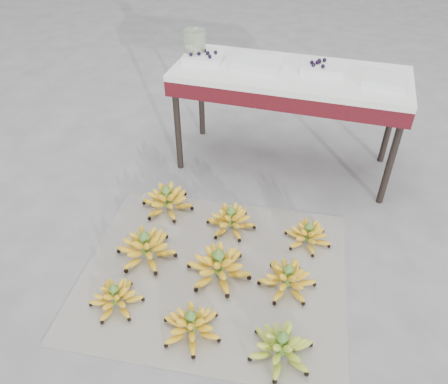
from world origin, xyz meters
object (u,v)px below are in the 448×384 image
(bunch_mid_right, at_px, (287,279))
(glass_jar, at_px, (195,44))
(bunch_back_center, at_px, (231,220))
(tray_right, at_px, (321,68))
(bunch_front_left, at_px, (116,298))
(vendor_table, at_px, (290,83))
(tray_far_left, at_px, (203,58))
(tray_left, at_px, (258,63))
(bunch_mid_left, at_px, (146,247))
(bunch_front_right, at_px, (281,347))
(bunch_back_right, at_px, (308,235))
(bunch_back_left, at_px, (167,200))
(tray_far_right, at_px, (385,81))
(newspaper_mat, at_px, (214,273))
(bunch_front_center, at_px, (191,325))
(bunch_mid_center, at_px, (219,266))

(bunch_mid_right, relative_size, glass_jar, 1.75)
(bunch_back_center, height_order, tray_right, tray_right)
(bunch_front_left, xyz_separation_m, vendor_table, (0.50, 1.31, 0.51))
(bunch_mid_right, relative_size, vendor_table, 0.21)
(tray_far_left, relative_size, tray_left, 0.84)
(bunch_mid_left, height_order, bunch_mid_right, bunch_mid_left)
(tray_far_left, bearing_deg, bunch_front_right, -60.46)
(bunch_back_right, height_order, tray_far_left, tray_far_left)
(bunch_back_left, xyz_separation_m, glass_jar, (-0.05, 0.67, 0.65))
(bunch_front_left, bearing_deg, bunch_front_right, -5.46)
(tray_far_right, bearing_deg, bunch_mid_left, -136.00)
(bunch_mid_right, bearing_deg, tray_left, 115.74)
(bunch_back_left, relative_size, bunch_back_right, 1.01)
(newspaper_mat, relative_size, bunch_back_center, 4.63)
(bunch_back_left, relative_size, bunch_back_center, 1.09)
(tray_far_left, bearing_deg, bunch_back_left, -91.79)
(vendor_table, height_order, tray_left, tray_left)
(bunch_mid_left, xyz_separation_m, tray_far_right, (1.00, 0.97, 0.58))
(bunch_front_left, xyz_separation_m, bunch_back_center, (0.35, 0.63, 0.00))
(bunch_back_center, xyz_separation_m, glass_jar, (-0.43, 0.72, 0.65))
(bunch_front_center, xyz_separation_m, tray_left, (-0.06, 1.36, 0.60))
(tray_right, bearing_deg, glass_jar, -179.91)
(vendor_table, bearing_deg, tray_right, 13.39)
(bunch_mid_right, distance_m, tray_far_left, 1.36)
(bunch_front_left, distance_m, bunch_front_center, 0.37)
(bunch_mid_center, relative_size, tray_right, 1.59)
(bunch_mid_left, xyz_separation_m, bunch_back_left, (-0.04, 0.37, -0.00))
(tray_far_left, relative_size, tray_far_right, 0.99)
(vendor_table, xyz_separation_m, tray_far_right, (0.51, -0.04, 0.09))
(tray_left, height_order, glass_jar, glass_jar)
(bunch_back_left, bearing_deg, bunch_back_right, -4.43)
(tray_left, xyz_separation_m, tray_right, (0.35, 0.03, -0.00))
(newspaper_mat, height_order, tray_left, tray_left)
(bunch_front_left, height_order, tray_far_left, tray_far_left)
(bunch_front_right, distance_m, bunch_back_center, 0.78)
(bunch_mid_right, bearing_deg, bunch_front_right, -79.81)
(bunch_mid_center, xyz_separation_m, glass_jar, (-0.46, 1.06, 0.64))
(bunch_back_left, relative_size, tray_left, 1.03)
(newspaper_mat, relative_size, bunch_front_center, 3.69)
(newspaper_mat, bearing_deg, glass_jar, 112.73)
(tray_far_left, xyz_separation_m, tray_right, (0.68, 0.04, 0.00))
(bunch_front_left, height_order, bunch_back_right, same)
(tray_far_right, bearing_deg, bunch_back_center, -135.42)
(newspaper_mat, relative_size, tray_far_left, 5.20)
(bunch_back_left, bearing_deg, tray_right, 42.48)
(bunch_mid_center, bearing_deg, bunch_mid_left, -158.42)
(newspaper_mat, height_order, bunch_front_center, bunch_front_center)
(bunch_mid_center, bearing_deg, vendor_table, 107.44)
(newspaper_mat, xyz_separation_m, glass_jar, (-0.44, 1.05, 0.71))
(bunch_mid_right, height_order, bunch_back_right, bunch_mid_right)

